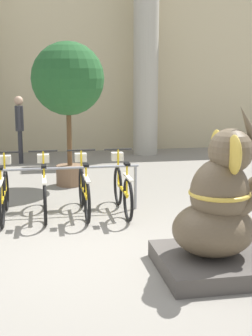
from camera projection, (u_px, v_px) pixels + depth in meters
ground_plane at (97, 254)px, 5.94m from camera, size 60.00×60.00×0.00m
building_facade at (60, 50)px, 13.67m from camera, size 20.00×0.20×6.00m
column_right at (146, 62)px, 13.19m from camera, size 0.88×0.88×5.16m
bike_rack at (64, 179)px, 7.66m from camera, size 2.50×0.05×0.77m
bicycle_0 at (4, 193)px, 7.39m from camera, size 0.48×1.65×1.01m
bicycle_1 at (44, 191)px, 7.53m from camera, size 0.48×1.65×1.01m
bicycle_2 at (84, 190)px, 7.62m from camera, size 0.48×1.65×1.01m
bicycle_3 at (122, 188)px, 7.72m from camera, size 0.48×1.65×1.01m
elephant_statue at (218, 217)px, 5.30m from camera, size 1.23×1.23×1.94m
person_pedestrian at (20, 123)px, 12.07m from camera, size 0.23×0.47×1.74m
potted_tree at (68, 83)px, 9.35m from camera, size 1.47×1.47×2.92m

